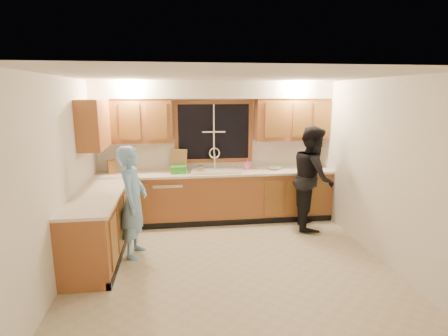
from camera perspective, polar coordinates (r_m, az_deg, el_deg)
The scene contains 26 objects.
floor at distance 5.07m, azimuth 0.75°, elevation -14.75°, with size 4.20×4.20×0.00m, color #BBAE90.
ceiling at distance 4.53m, azimuth 0.84°, elevation 14.77°, with size 4.20×4.20×0.00m, color silver.
wall_back at distance 6.49m, azimuth -1.66°, elevation 2.86°, with size 4.20×4.20×0.00m, color silver.
wall_left at distance 4.81m, azimuth -24.79°, elevation -1.50°, with size 3.80×3.80×0.00m, color silver.
wall_right at distance 5.36m, azimuth 23.60°, elevation -0.10°, with size 3.80×3.80×0.00m, color silver.
base_cabinets_back at distance 6.38m, azimuth -1.34°, elevation -4.76°, with size 4.20×0.60×0.88m, color #9B582D.
base_cabinets_left at distance 5.29m, azimuth -19.77°, elevation -9.12°, with size 0.60×1.90×0.88m, color #9B582D.
countertop_back at distance 6.25m, azimuth -1.34°, elevation -0.76°, with size 4.20×0.63×0.04m, color #EFE0C9.
countertop_left at distance 5.14m, azimuth -19.97°, elevation -4.32°, with size 0.63×1.90×0.04m, color #EFE0C9.
upper_cabinets_left at distance 6.27m, azimuth -14.70°, elevation 7.45°, with size 1.35×0.33×0.75m, color #9B582D.
upper_cabinets_right at distance 6.57m, azimuth 11.04°, elevation 7.80°, with size 1.35×0.33×0.75m, color #9B582D.
upper_cabinets_return at distance 5.76m, azimuth -20.51°, elevation 6.71°, with size 0.33×0.90×0.75m, color #9B582D.
soffit at distance 6.24m, azimuth -1.55°, elevation 12.63°, with size 4.20×0.35×0.30m, color silver.
window_frame at distance 6.44m, azimuth -1.67°, elevation 5.93°, with size 1.44×0.03×1.14m.
sink at distance 6.28m, azimuth -1.36°, elevation -1.04°, with size 0.86×0.52×0.57m.
dishwasher at distance 6.35m, azimuth -9.00°, elevation -5.29°, with size 0.60×0.56×0.82m, color white.
stove at distance 4.77m, azimuth -21.20°, elevation -11.43°, with size 0.58×0.75×0.90m, color white.
man at distance 5.09m, azimuth -14.62°, elevation -5.34°, with size 0.58×0.38×1.59m, color #77ACE1.
woman at distance 6.15m, azimuth 14.26°, elevation -1.52°, with size 0.86×0.67×1.76m, color black.
knife_block at distance 6.37m, azimuth -17.84°, elevation 0.19°, with size 0.13×0.11×0.24m, color #965F29.
cutting_board at distance 6.32m, azimuth -7.40°, elevation 1.31°, with size 0.30×0.02×0.40m, color tan.
dish_crate at distance 6.18m, azimuth -7.47°, elevation -0.23°, with size 0.27×0.25×0.13m, color green.
soap_bottle at distance 6.44m, azimuth 3.85°, elevation 0.66°, with size 0.09×0.09×0.20m, color pink.
bowl at distance 6.48m, azimuth 8.20°, elevation 0.00°, with size 0.22×0.22×0.05m, color silver.
can_left at distance 6.14m, azimuth -3.62°, elevation -0.25°, with size 0.07×0.07×0.12m, color tan.
can_right at distance 6.12m, azimuth -3.93°, elevation -0.23°, with size 0.07×0.07×0.13m, color tan.
Camera 1 is at (-0.67, -4.48, 2.28)m, focal length 28.00 mm.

